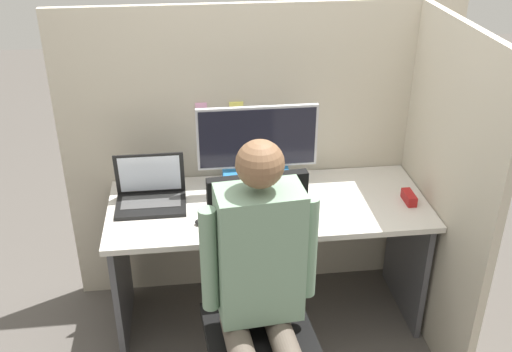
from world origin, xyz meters
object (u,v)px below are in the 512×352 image
(monitor, at_px, (257,141))
(office_chair, at_px, (259,300))
(carrot_toy, at_px, (291,213))
(laptop, at_px, (151,195))
(stapler, at_px, (409,197))
(person, at_px, (260,279))
(paper_box, at_px, (257,183))

(monitor, xyz_separation_m, office_chair, (-0.08, -0.68, -0.46))
(carrot_toy, relative_size, office_chair, 0.14)
(monitor, height_order, laptop, monitor)
(monitor, xyz_separation_m, laptop, (-0.55, -0.07, -0.24))
(stapler, distance_m, office_chair, 0.98)
(carrot_toy, height_order, office_chair, office_chair)
(stapler, xyz_separation_m, carrot_toy, (-0.63, -0.08, -0.00))
(stapler, bearing_deg, office_chair, -150.64)
(laptop, bearing_deg, person, -59.08)
(laptop, relative_size, person, 0.25)
(monitor, xyz_separation_m, stapler, (0.76, -0.21, -0.26))
(paper_box, distance_m, person, 0.85)
(person, bearing_deg, carrot_toy, 68.07)
(monitor, relative_size, person, 0.44)
(stapler, xyz_separation_m, person, (-0.85, -0.63, 0.04))
(laptop, relative_size, carrot_toy, 2.19)
(paper_box, height_order, office_chair, office_chair)
(monitor, height_order, person, person)
(stapler, distance_m, person, 1.06)
(laptop, xyz_separation_m, stapler, (1.31, -0.14, -0.02))
(paper_box, bearing_deg, carrot_toy, -65.74)
(office_chair, bearing_deg, person, -95.19)
(office_chair, bearing_deg, stapler, 29.36)
(laptop, xyz_separation_m, person, (0.46, -0.77, 0.02))
(paper_box, distance_m, stapler, 0.78)
(carrot_toy, xyz_separation_m, office_chair, (-0.21, -0.39, -0.19))
(stapler, height_order, person, person)
(stapler, height_order, carrot_toy, same)
(laptop, bearing_deg, monitor, 7.51)
(paper_box, relative_size, carrot_toy, 2.22)
(monitor, distance_m, laptop, 0.61)
(monitor, relative_size, laptop, 1.76)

